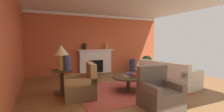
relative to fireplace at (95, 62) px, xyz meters
name	(u,v)px	position (x,y,z in m)	size (l,w,h in m)	color
ground_plane	(131,89)	(0.14, -3.13, -0.55)	(8.53, 8.53, 0.00)	brown
wall_fireplace	(97,44)	(0.14, 0.21, 0.90)	(7.13, 0.12, 2.90)	#C65633
wall_window	(10,45)	(-3.18, -2.83, 0.90)	(0.12, 7.16, 2.90)	#C65633
crown_moulding	(97,16)	(0.14, 0.13, 2.26)	(7.13, 0.08, 0.12)	white
area_rug	(128,91)	(-0.01, -3.23, -0.55)	(3.19, 2.25, 0.01)	#993D33
fireplace	(95,62)	(0.00, 0.00, 0.00)	(1.80, 0.35, 1.17)	white
sofa	(167,76)	(1.64, -3.13, -0.26)	(1.20, 2.21, 0.85)	beige
armchair_near_window	(81,87)	(-1.50, -3.25, -0.25)	(0.89, 0.89, 0.95)	#9E7A4C
armchair_facing_fireplace	(159,95)	(-0.01, -4.64, -0.25)	(0.83, 0.83, 0.95)	brown
coffee_table	(128,80)	(-0.01, -3.23, -0.22)	(1.00, 1.00, 0.45)	#3D2D1E
side_table	(62,80)	(-1.94, -2.62, -0.15)	(0.56, 0.56, 0.70)	#3D2D1E
table_lamp	(61,52)	(-1.94, -2.62, 0.67)	(0.44, 0.44, 0.75)	#B28E38
vase_mantel_left	(85,47)	(-0.55, -0.05, 0.76)	(0.19, 0.19, 0.30)	black
vase_tall_corner	(133,65)	(1.96, -0.30, -0.24)	(0.31, 0.31, 0.63)	navy
vase_mantel_right	(106,46)	(0.55, -0.05, 0.78)	(0.15, 0.15, 0.33)	#B7892D
vase_on_side_table	(67,63)	(-1.79, -2.74, 0.36)	(0.19, 0.19, 0.44)	navy
book_red_cover	(127,76)	(-0.07, -3.27, -0.08)	(0.25, 0.19, 0.05)	tan
book_art_folio	(133,74)	(0.10, -3.30, -0.03)	(0.21, 0.16, 0.06)	maroon
book_small_novel	(129,73)	(-0.03, -3.31, 0.01)	(0.21, 0.16, 0.03)	navy
potted_plant	(147,62)	(2.56, -0.72, -0.06)	(0.56, 0.56, 0.83)	#A8754C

